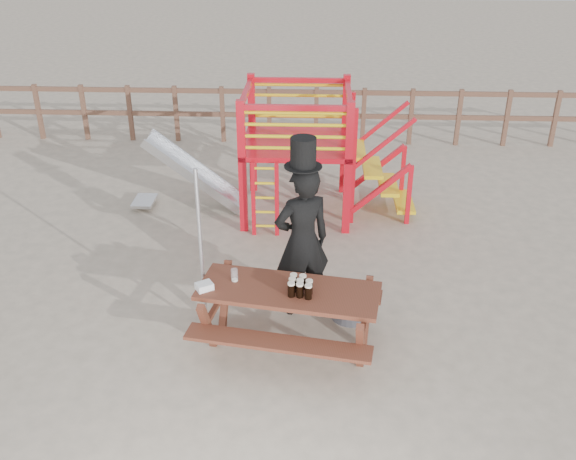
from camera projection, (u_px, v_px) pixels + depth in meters
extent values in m
plane|color=#BBA991|center=(270.00, 337.00, 7.68)|extent=(60.00, 60.00, 0.00)
cube|color=brown|center=(293.00, 92.00, 13.40)|extent=(15.00, 0.06, 0.10)
cube|color=brown|center=(293.00, 115.00, 13.63)|extent=(15.00, 0.06, 0.10)
cube|color=brown|center=(39.00, 112.00, 13.85)|extent=(0.09, 0.09, 1.20)
cube|color=brown|center=(84.00, 112.00, 13.81)|extent=(0.09, 0.09, 1.20)
cube|color=brown|center=(130.00, 113.00, 13.77)|extent=(0.09, 0.09, 1.20)
cube|color=brown|center=(176.00, 114.00, 13.73)|extent=(0.09, 0.09, 1.20)
cube|color=brown|center=(223.00, 114.00, 13.69)|extent=(0.09, 0.09, 1.20)
cube|color=brown|center=(269.00, 115.00, 13.65)|extent=(0.09, 0.09, 1.20)
cube|color=brown|center=(316.00, 116.00, 13.61)|extent=(0.09, 0.09, 1.20)
cube|color=brown|center=(363.00, 116.00, 13.57)|extent=(0.09, 0.09, 1.20)
cube|color=brown|center=(411.00, 117.00, 13.53)|extent=(0.09, 0.09, 1.20)
cube|color=brown|center=(459.00, 118.00, 13.48)|extent=(0.09, 0.09, 1.20)
cube|color=brown|center=(507.00, 118.00, 13.44)|extent=(0.09, 0.09, 1.20)
cube|color=brown|center=(555.00, 119.00, 13.40)|extent=(0.09, 0.09, 1.20)
cube|color=red|center=(242.00, 168.00, 9.71)|extent=(0.12, 0.12, 2.10)
cube|color=red|center=(348.00, 170.00, 9.65)|extent=(0.12, 0.12, 2.10)
cube|color=red|center=(252.00, 134.00, 11.14)|extent=(0.12, 0.12, 2.10)
cube|color=red|center=(345.00, 135.00, 11.07)|extent=(0.12, 0.12, 2.10)
cube|color=red|center=(297.00, 142.00, 10.32)|extent=(1.72, 1.72, 0.08)
cube|color=red|center=(295.00, 108.00, 9.25)|extent=(1.60, 0.08, 0.08)
cube|color=red|center=(299.00, 80.00, 10.67)|extent=(1.60, 0.08, 0.08)
cube|color=red|center=(246.00, 92.00, 9.99)|extent=(0.08, 1.60, 0.08)
cube|color=red|center=(349.00, 93.00, 9.93)|extent=(0.08, 1.60, 0.08)
cylinder|color=yellow|center=(295.00, 148.00, 9.53)|extent=(1.50, 0.05, 0.05)
cylinder|color=yellow|center=(299.00, 116.00, 10.95)|extent=(1.50, 0.05, 0.05)
cylinder|color=yellow|center=(295.00, 137.00, 9.45)|extent=(1.50, 0.05, 0.05)
cylinder|color=yellow|center=(299.00, 106.00, 10.87)|extent=(1.50, 0.05, 0.05)
cylinder|color=yellow|center=(295.00, 125.00, 9.37)|extent=(1.50, 0.05, 0.05)
cylinder|color=yellow|center=(299.00, 95.00, 10.79)|extent=(1.50, 0.05, 0.05)
cylinder|color=yellow|center=(295.00, 113.00, 9.28)|extent=(1.50, 0.05, 0.05)
cylinder|color=yellow|center=(299.00, 85.00, 10.71)|extent=(1.50, 0.05, 0.05)
cube|color=red|center=(253.00, 199.00, 9.78)|extent=(0.06, 0.06, 1.20)
cube|color=red|center=(277.00, 200.00, 9.76)|extent=(0.06, 0.06, 1.20)
cylinder|color=yellow|center=(266.00, 226.00, 9.98)|extent=(0.36, 0.04, 0.04)
cylinder|color=yellow|center=(265.00, 212.00, 9.87)|extent=(0.36, 0.04, 0.04)
cylinder|color=yellow|center=(265.00, 198.00, 9.76)|extent=(0.36, 0.04, 0.04)
cylinder|color=yellow|center=(265.00, 183.00, 9.65)|extent=(0.36, 0.04, 0.04)
cylinder|color=yellow|center=(265.00, 168.00, 9.54)|extent=(0.36, 0.04, 0.04)
cube|color=yellow|center=(356.00, 150.00, 10.34)|extent=(0.30, 0.90, 0.06)
cube|color=yellow|center=(372.00, 167.00, 10.46)|extent=(0.30, 0.90, 0.06)
cube|color=yellow|center=(388.00, 185.00, 10.59)|extent=(0.30, 0.90, 0.06)
cube|color=yellow|center=(403.00, 202.00, 10.72)|extent=(0.30, 0.90, 0.06)
cube|color=red|center=(381.00, 189.00, 10.14)|extent=(0.95, 0.08, 0.86)
cube|color=red|center=(376.00, 168.00, 10.94)|extent=(0.95, 0.08, 0.86)
cube|color=silver|center=(195.00, 173.00, 10.66)|extent=(1.53, 0.55, 1.21)
cube|color=silver|center=(192.00, 177.00, 10.40)|extent=(1.58, 0.04, 1.28)
cube|color=silver|center=(197.00, 165.00, 10.88)|extent=(1.58, 0.04, 1.28)
cube|color=silver|center=(144.00, 201.00, 10.93)|extent=(0.35, 0.55, 0.05)
cube|color=maroon|center=(289.00, 291.00, 7.18)|extent=(2.13, 1.09, 0.05)
cube|color=maroon|center=(277.00, 343.00, 6.83)|extent=(2.05, 0.62, 0.04)
cube|color=maroon|center=(298.00, 288.00, 7.80)|extent=(2.05, 0.62, 0.04)
cube|color=maroon|center=(217.00, 311.00, 7.52)|extent=(0.28, 1.21, 0.73)
cube|color=maroon|center=(363.00, 330.00, 7.20)|extent=(0.28, 1.21, 0.73)
imported|color=black|center=(302.00, 242.00, 7.77)|extent=(0.84, 0.71, 1.95)
cube|color=#0D8F0D|center=(298.00, 219.00, 7.79)|extent=(0.08, 0.05, 0.45)
cylinder|color=black|center=(303.00, 166.00, 7.32)|extent=(0.44, 0.44, 0.01)
cylinder|color=black|center=(303.00, 152.00, 7.24)|extent=(0.30, 0.30, 0.34)
cube|color=white|center=(298.00, 138.00, 7.31)|extent=(0.14, 0.07, 0.04)
cylinder|color=#B2B2B7|center=(201.00, 253.00, 7.36)|extent=(0.05, 0.05, 2.09)
cylinder|color=#3D3D42|center=(351.00, 312.00, 8.04)|extent=(0.50, 0.50, 0.12)
cylinder|color=#3D3D42|center=(351.00, 305.00, 7.99)|extent=(0.06, 0.06, 0.10)
cube|color=white|center=(204.00, 286.00, 7.15)|extent=(0.23, 0.21, 0.08)
cylinder|color=black|center=(291.00, 290.00, 7.01)|extent=(0.08, 0.08, 0.15)
cylinder|color=beige|center=(291.00, 284.00, 6.97)|extent=(0.08, 0.08, 0.02)
cylinder|color=black|center=(300.00, 291.00, 6.99)|extent=(0.08, 0.08, 0.15)
cylinder|color=beige|center=(300.00, 284.00, 6.96)|extent=(0.08, 0.08, 0.02)
cylinder|color=black|center=(308.00, 293.00, 6.97)|extent=(0.08, 0.08, 0.15)
cylinder|color=beige|center=(308.00, 286.00, 6.93)|extent=(0.08, 0.08, 0.02)
cylinder|color=black|center=(292.00, 286.00, 7.09)|extent=(0.08, 0.08, 0.15)
cylinder|color=beige|center=(292.00, 279.00, 7.05)|extent=(0.08, 0.08, 0.02)
cylinder|color=black|center=(300.00, 287.00, 7.07)|extent=(0.08, 0.08, 0.15)
cylinder|color=beige|center=(300.00, 280.00, 7.03)|extent=(0.08, 0.08, 0.02)
cylinder|color=black|center=(309.00, 288.00, 7.05)|extent=(0.08, 0.08, 0.15)
cylinder|color=beige|center=(309.00, 281.00, 7.01)|extent=(0.08, 0.08, 0.02)
cylinder|color=black|center=(294.00, 282.00, 7.17)|extent=(0.08, 0.08, 0.15)
cylinder|color=beige|center=(294.00, 275.00, 7.13)|extent=(0.08, 0.08, 0.02)
cylinder|color=black|center=(303.00, 283.00, 7.15)|extent=(0.08, 0.08, 0.15)
cylinder|color=beige|center=(303.00, 276.00, 7.11)|extent=(0.08, 0.08, 0.02)
cylinder|color=silver|center=(234.00, 275.00, 7.29)|extent=(0.08, 0.08, 0.15)
cylinder|color=beige|center=(235.00, 280.00, 7.32)|extent=(0.07, 0.07, 0.02)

